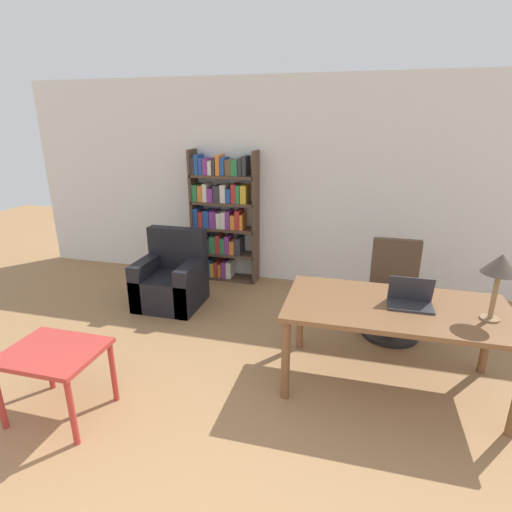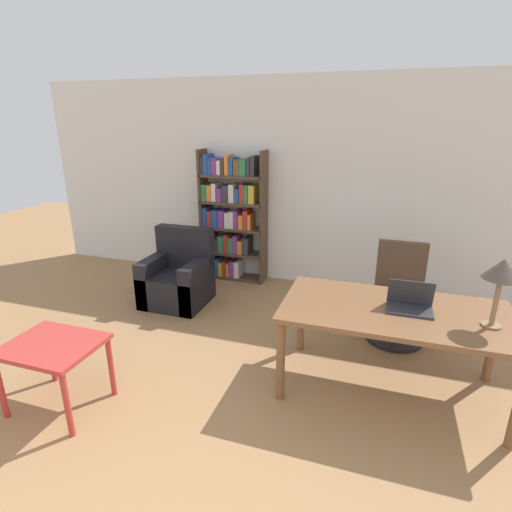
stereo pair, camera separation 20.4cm
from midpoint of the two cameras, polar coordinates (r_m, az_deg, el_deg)
wall_back at (r=5.35m, az=5.78°, el=10.06°), size 8.00×0.06×2.70m
desk at (r=3.42m, az=17.71°, el=-8.07°), size 1.77×0.91×0.74m
laptop at (r=3.40m, az=19.60°, el=-5.89°), size 0.34×0.23×0.23m
table_lamp at (r=3.28m, az=30.04°, el=-1.39°), size 0.25×0.25×0.51m
office_chair at (r=4.38m, az=17.72°, el=-5.35°), size 0.58×0.58×0.99m
side_table_blue at (r=3.43m, az=-28.44°, el=-12.93°), size 0.68×0.55×0.56m
armchair at (r=5.00m, az=-13.12°, el=-3.52°), size 0.73×0.69×0.91m
bookshelf at (r=5.54m, az=-6.05°, el=5.42°), size 0.92×0.28×1.79m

